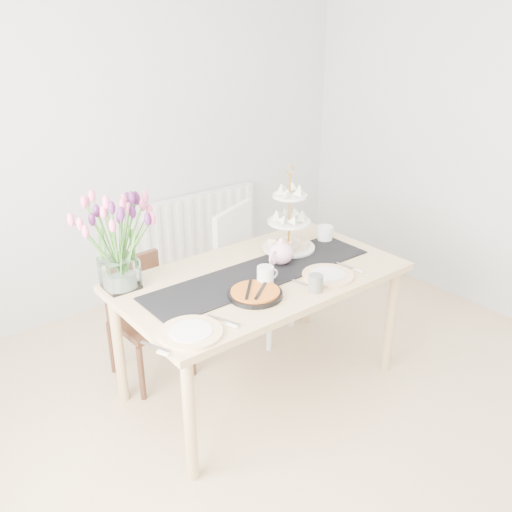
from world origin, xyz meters
TOP-DOWN VIEW (x-y plane):
  - room_shell at (0.00, 0.00)m, footprint 4.50×4.50m
  - radiator at (0.50, 2.19)m, footprint 1.20×0.08m
  - dining_table at (0.03, 0.72)m, footprint 1.60×0.90m
  - chair_brown at (-0.44, 1.29)m, footprint 0.41×0.41m
  - chair_white at (0.37, 1.28)m, footprint 0.58×0.58m
  - table_runner at (0.03, 0.72)m, footprint 1.40×0.35m
  - tulip_vase at (-0.66, 1.05)m, footprint 0.63×0.63m
  - cake_stand at (0.38, 0.88)m, footprint 0.33×0.33m
  - teapot at (0.20, 0.74)m, footprint 0.28×0.25m
  - cream_jug at (0.67, 0.85)m, footprint 0.10×0.10m
  - tart_tin at (-0.16, 0.53)m, footprint 0.29×0.29m
  - mug_grey at (0.13, 0.38)m, footprint 0.11×0.11m
  - mug_white at (-0.04, 0.59)m, footprint 0.10×0.10m
  - mug_orange at (0.23, 0.77)m, footprint 0.13×0.13m
  - plate_left at (-0.62, 0.43)m, footprint 0.39×0.39m
  - plate_right at (0.30, 0.46)m, footprint 0.34×0.34m

SIDE VIEW (x-z plane):
  - chair_brown at x=-0.44m, z-range 0.06..0.81m
  - radiator at x=0.50m, z-range 0.15..0.75m
  - chair_white at x=0.37m, z-range 0.07..0.97m
  - dining_table at x=0.03m, z-range 0.30..1.05m
  - table_runner at x=0.03m, z-range 0.75..0.76m
  - plate_right at x=0.30m, z-range 0.75..0.76m
  - plate_left at x=-0.62m, z-range 0.75..0.77m
  - tart_tin at x=-0.16m, z-range 0.75..0.78m
  - mug_grey at x=0.13m, z-range 0.75..0.84m
  - cream_jug at x=0.67m, z-range 0.75..0.85m
  - mug_white at x=-0.04m, z-range 0.75..0.86m
  - mug_orange at x=0.23m, z-range 0.75..0.86m
  - teapot at x=0.20m, z-range 0.75..0.90m
  - cake_stand at x=0.38m, z-range 0.65..1.13m
  - tulip_vase at x=-0.66m, z-range 0.83..1.36m
  - room_shell at x=0.00m, z-range -0.95..3.55m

